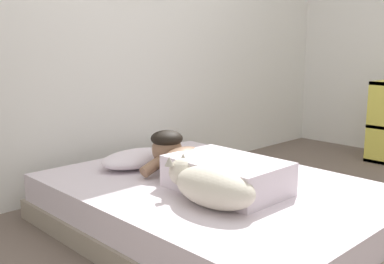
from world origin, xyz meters
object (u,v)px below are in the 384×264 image
Objects in this scene: pillow at (137,158)px; bed at (215,208)px; coffee_cup at (173,161)px; cell_phone at (198,197)px; person_lying at (208,167)px; dog at (210,185)px.

bed is at bearing -81.03° from pillow.
coffee_cup is at bearing 81.60° from bed.
coffee_cup is (0.07, 0.44, 0.18)m from bed.
coffee_cup is at bearing 60.57° from cell_phone.
person_lying is 7.36× the size of coffee_cup.
person_lying is 6.57× the size of cell_phone.
cell_phone is (-0.24, -0.11, 0.15)m from bed.
dog is 0.76m from coffee_cup.
pillow is at bearing 98.97° from bed.
dog is at bearing -117.25° from coffee_cup.
pillow is 0.24m from coffee_cup.
person_lying reaches higher than coffee_cup.
cell_phone is at bearing 73.89° from dog.
bed is at bearing 23.29° from cell_phone.
pillow is at bearing 78.45° from cell_phone.
dog is at bearing -134.67° from person_lying.
dog is 4.60× the size of coffee_cup.
dog is (-0.28, -0.22, 0.25)m from bed.
pillow is at bearing 133.59° from coffee_cup.
bed is 3.81× the size of pillow.
dog is (-0.23, -0.23, -0.00)m from person_lying.
cell_phone is (-0.20, -0.11, -0.10)m from person_lying.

